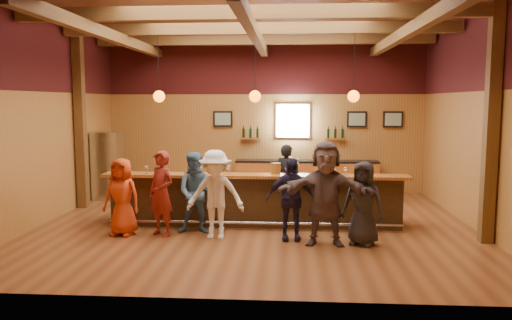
# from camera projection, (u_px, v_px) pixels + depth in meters

# --- Properties ---
(room) EXTENTS (9.04, 9.00, 4.52)m
(room) POSITION_uv_depth(u_px,v_px,m) (255.00, 71.00, 10.22)
(room) COLOR brown
(room) RESTS_ON ground
(bar_counter) EXTENTS (6.30, 1.07, 1.11)m
(bar_counter) POSITION_uv_depth(u_px,v_px,m) (256.00, 199.00, 10.62)
(bar_counter) COLOR black
(bar_counter) RESTS_ON ground
(back_bar_cabinet) EXTENTS (4.00, 0.52, 0.95)m
(back_bar_cabinet) POSITION_uv_depth(u_px,v_px,m) (307.00, 177.00, 14.08)
(back_bar_cabinet) COLOR #9A501C
(back_bar_cabinet) RESTS_ON ground
(window) EXTENTS (0.95, 0.09, 0.95)m
(window) POSITION_uv_depth(u_px,v_px,m) (293.00, 121.00, 14.15)
(window) COLOR silver
(window) RESTS_ON room
(framed_pictures) EXTENTS (5.35, 0.05, 0.45)m
(framed_pictures) POSITION_uv_depth(u_px,v_px,m) (324.00, 119.00, 14.08)
(framed_pictures) COLOR black
(framed_pictures) RESTS_ON room
(wine_shelves) EXTENTS (3.00, 0.18, 0.30)m
(wine_shelves) POSITION_uv_depth(u_px,v_px,m) (293.00, 136.00, 14.13)
(wine_shelves) COLOR #9A501C
(wine_shelves) RESTS_ON room
(pendant_lights) EXTENTS (4.24, 0.24, 1.37)m
(pendant_lights) POSITION_uv_depth(u_px,v_px,m) (255.00, 96.00, 10.22)
(pendant_lights) COLOR black
(pendant_lights) RESTS_ON room
(stainless_fridge) EXTENTS (0.70, 0.70, 1.80)m
(stainless_fridge) POSITION_uv_depth(u_px,v_px,m) (109.00, 166.00, 13.28)
(stainless_fridge) COLOR silver
(stainless_fridge) RESTS_ON ground
(customer_orange) EXTENTS (0.81, 0.59, 1.51)m
(customer_orange) POSITION_uv_depth(u_px,v_px,m) (122.00, 197.00, 9.67)
(customer_orange) COLOR red
(customer_orange) RESTS_ON ground
(customer_redvest) EXTENTS (0.72, 0.66, 1.66)m
(customer_redvest) POSITION_uv_depth(u_px,v_px,m) (161.00, 193.00, 9.64)
(customer_redvest) COLOR maroon
(customer_redvest) RESTS_ON ground
(customer_denim) EXTENTS (0.83, 0.67, 1.61)m
(customer_denim) POSITION_uv_depth(u_px,v_px,m) (197.00, 193.00, 9.81)
(customer_denim) COLOR #497093
(customer_denim) RESTS_ON ground
(customer_white) EXTENTS (1.11, 0.66, 1.69)m
(customer_white) POSITION_uv_depth(u_px,v_px,m) (215.00, 194.00, 9.43)
(customer_white) COLOR white
(customer_white) RESTS_ON ground
(customer_navy) EXTENTS (0.94, 0.46, 1.56)m
(customer_navy) POSITION_uv_depth(u_px,v_px,m) (290.00, 199.00, 9.33)
(customer_navy) COLOR #1E1A35
(customer_navy) RESTS_ON ground
(customer_brown) EXTENTS (1.78, 0.64, 1.90)m
(customer_brown) POSITION_uv_depth(u_px,v_px,m) (326.00, 193.00, 8.99)
(customer_brown) COLOR brown
(customer_brown) RESTS_ON ground
(customer_dark) EXTENTS (0.88, 0.75, 1.53)m
(customer_dark) POSITION_uv_depth(u_px,v_px,m) (363.00, 203.00, 9.01)
(customer_dark) COLOR #232325
(customer_dark) RESTS_ON ground
(bartender) EXTENTS (0.69, 0.57, 1.61)m
(bartender) POSITION_uv_depth(u_px,v_px,m) (286.00, 178.00, 11.68)
(bartender) COLOR black
(bartender) RESTS_ON ground
(ice_bucket) EXTENTS (0.20, 0.20, 0.22)m
(ice_bucket) POSITION_uv_depth(u_px,v_px,m) (276.00, 168.00, 10.31)
(ice_bucket) COLOR brown
(ice_bucket) RESTS_ON bar_counter
(bottle_a) EXTENTS (0.08, 0.08, 0.35)m
(bottle_a) POSITION_uv_depth(u_px,v_px,m) (291.00, 168.00, 10.22)
(bottle_a) COLOR black
(bottle_a) RESTS_ON bar_counter
(bottle_b) EXTENTS (0.07, 0.07, 0.32)m
(bottle_b) POSITION_uv_depth(u_px,v_px,m) (297.00, 168.00, 10.23)
(bottle_b) COLOR black
(bottle_b) RESTS_ON bar_counter
(glass_a) EXTENTS (0.09, 0.09, 0.19)m
(glass_a) POSITION_uv_depth(u_px,v_px,m) (124.00, 167.00, 10.32)
(glass_a) COLOR silver
(glass_a) RESTS_ON bar_counter
(glass_b) EXTENTS (0.08, 0.08, 0.17)m
(glass_b) POSITION_uv_depth(u_px,v_px,m) (146.00, 168.00, 10.32)
(glass_b) COLOR silver
(glass_b) RESTS_ON bar_counter
(glass_c) EXTENTS (0.08, 0.08, 0.18)m
(glass_c) POSITION_uv_depth(u_px,v_px,m) (190.00, 168.00, 10.25)
(glass_c) COLOR silver
(glass_c) RESTS_ON bar_counter
(glass_d) EXTENTS (0.08, 0.08, 0.18)m
(glass_d) POSITION_uv_depth(u_px,v_px,m) (203.00, 168.00, 10.28)
(glass_d) COLOR silver
(glass_d) RESTS_ON bar_counter
(glass_e) EXTENTS (0.08, 0.08, 0.19)m
(glass_e) POSITION_uv_depth(u_px,v_px,m) (229.00, 168.00, 10.23)
(glass_e) COLOR silver
(glass_e) RESTS_ON bar_counter
(glass_f) EXTENTS (0.07, 0.07, 0.16)m
(glass_f) POSITION_uv_depth(u_px,v_px,m) (287.00, 169.00, 10.19)
(glass_f) COLOR silver
(glass_f) RESTS_ON bar_counter
(glass_g) EXTENTS (0.08, 0.08, 0.19)m
(glass_g) POSITION_uv_depth(u_px,v_px,m) (328.00, 169.00, 10.07)
(glass_g) COLOR silver
(glass_g) RESTS_ON bar_counter
(glass_h) EXTENTS (0.07, 0.07, 0.16)m
(glass_h) POSITION_uv_depth(u_px,v_px,m) (345.00, 169.00, 10.14)
(glass_h) COLOR silver
(glass_h) RESTS_ON bar_counter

